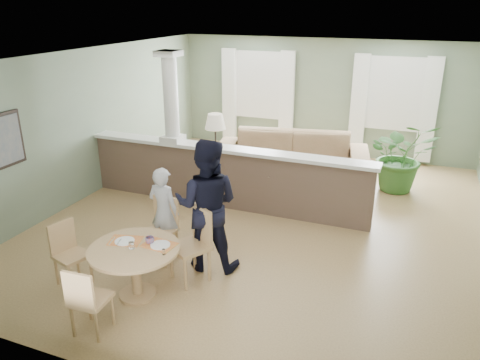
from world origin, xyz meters
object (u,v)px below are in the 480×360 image
at_px(child_person, 164,212).
at_px(man_person, 207,205).
at_px(dining_table, 135,258).
at_px(chair_far_man, 194,241).
at_px(chair_side, 68,250).
at_px(sofa, 291,156).
at_px(chair_far_boy, 163,226).
at_px(houseplant, 401,156).
at_px(chair_near, 86,299).

relative_size(child_person, man_person, 0.73).
height_order(dining_table, chair_far_man, chair_far_man).
relative_size(chair_side, man_person, 0.46).
bearing_deg(man_person, sofa, -103.16).
bearing_deg(child_person, chair_side, 61.31).
bearing_deg(man_person, chair_far_man, 73.24).
bearing_deg(chair_far_boy, houseplant, 55.39).
xyz_separation_m(chair_near, chair_side, (-0.90, 0.77, 0.00)).
bearing_deg(dining_table, houseplant, 60.58).
xyz_separation_m(chair_far_boy, chair_side, (-0.81, -1.01, -0.03)).
bearing_deg(child_person, sofa, -95.36).
distance_m(sofa, chair_near, 5.70).
relative_size(chair_far_boy, chair_side, 1.07).
distance_m(houseplant, chair_far_boy, 4.94).
height_order(chair_side, child_person, child_person).
xyz_separation_m(chair_near, man_person, (0.59, 1.81, 0.45)).
height_order(chair_far_man, child_person, child_person).
height_order(chair_near, child_person, child_person).
distance_m(chair_far_boy, chair_far_man, 0.73).
xyz_separation_m(dining_table, child_person, (-0.20, 1.04, 0.13)).
relative_size(sofa, chair_near, 3.70).
bearing_deg(man_person, chair_side, 23.00).
bearing_deg(chair_far_man, chair_side, -122.98).
xyz_separation_m(houseplant, chair_far_man, (-2.28, -4.27, -0.15)).
bearing_deg(chair_near, chair_side, -44.05).
distance_m(houseplant, dining_table, 5.64).
bearing_deg(chair_far_man, chair_far_boy, -173.26).
bearing_deg(dining_table, man_person, 62.05).
bearing_deg(chair_near, child_person, -90.06).
xyz_separation_m(chair_far_man, chair_side, (-1.47, -0.71, -0.08)).
distance_m(chair_far_boy, chair_near, 1.78).
distance_m(chair_far_boy, chair_side, 1.29).
distance_m(chair_far_man, child_person, 0.80).
height_order(chair_far_boy, chair_side, chair_far_boy).
relative_size(sofa, child_person, 2.34).
relative_size(dining_table, chair_far_boy, 1.23).
xyz_separation_m(houseplant, chair_side, (-3.75, -4.98, -0.23)).
bearing_deg(houseplant, dining_table, -119.42).
distance_m(sofa, chair_far_boy, 3.96).
distance_m(child_person, man_person, 0.76).
xyz_separation_m(sofa, chair_far_man, (-0.12, -4.19, 0.09)).
distance_m(chair_near, child_person, 1.89).
bearing_deg(houseplant, chair_far_man, -118.10).
relative_size(dining_table, man_person, 0.61).
xyz_separation_m(sofa, chair_far_boy, (-0.77, -3.89, 0.04)).
height_order(chair_near, chair_side, same).
bearing_deg(dining_table, sofa, 82.88).
distance_m(chair_near, chair_side, 1.18).
relative_size(sofa, dining_table, 2.81).
bearing_deg(houseplant, man_person, -119.78).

